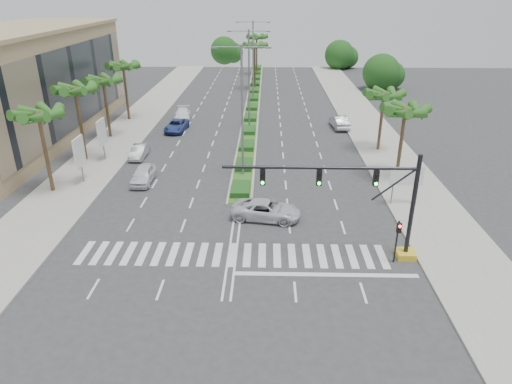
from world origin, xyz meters
TOP-DOWN VIEW (x-y plane):
  - ground at (0.00, 0.00)m, footprint 160.00×160.00m
  - footpath_right at (15.20, 20.00)m, footprint 6.00×120.00m
  - footpath_left at (-15.20, 20.00)m, footprint 6.00×120.00m
  - median at (0.00, 45.00)m, footprint 2.20×75.00m
  - median_grass at (0.00, 45.00)m, footprint 1.80×75.00m
  - building at (-26.00, 26.00)m, footprint 12.00×36.00m
  - signal_gantry at (9.27, -0.00)m, footprint 12.60×1.20m
  - pedestrian_signal at (10.60, -0.68)m, footprint 0.28×0.36m
  - direction_sign at (13.50, 7.99)m, footprint 2.70×0.11m
  - billboard_near at (-14.50, 12.00)m, footprint 0.18×2.10m
  - billboard_far at (-14.50, 18.00)m, footprint 0.18×2.10m
  - palm_left_near at (-16.50, 10.00)m, footprint 4.57×4.68m
  - palm_left_mid at (-16.50, 18.00)m, footprint 4.57×4.68m
  - palm_left_far at (-16.50, 26.00)m, footprint 4.57×4.68m
  - palm_left_end at (-16.50, 34.00)m, footprint 4.57×4.68m
  - palm_right_near at (14.50, 14.00)m, footprint 4.57×4.68m
  - palm_right_far at (14.50, 22.00)m, footprint 4.57×4.68m
  - palm_median_a at (0.00, 55.00)m, footprint 4.57×4.68m
  - palm_median_b at (0.00, 70.00)m, footprint 4.57×4.68m
  - streetlight_near at (0.00, 14.00)m, footprint 5.10×0.25m
  - streetlight_mid at (0.00, 30.00)m, footprint 5.10×0.25m
  - streetlight_far at (0.00, 46.00)m, footprint 5.10×0.25m
  - car_parked_a at (-9.06, 12.30)m, footprint 1.82×4.41m
  - car_parked_b at (-11.19, 19.03)m, footprint 1.42×4.03m
  - car_parked_c at (-9.04, 28.86)m, footprint 2.64×5.12m
  - car_parked_d at (-9.26, 34.55)m, footprint 2.48×5.08m
  - car_crossing at (2.26, 5.34)m, footprint 5.62×3.27m
  - car_right at (11.49, 30.79)m, footprint 2.17×5.07m

SIDE VIEW (x-z plane):
  - ground at x=0.00m, z-range 0.00..0.00m
  - footpath_right at x=15.20m, z-range 0.00..0.15m
  - footpath_left at x=-15.20m, z-range 0.00..0.15m
  - median at x=0.00m, z-range 0.00..0.20m
  - median_grass at x=0.00m, z-range 0.20..0.24m
  - car_parked_b at x=-11.19m, z-range 0.00..1.33m
  - car_parked_c at x=-9.04m, z-range 0.00..1.38m
  - car_parked_d at x=-9.26m, z-range 0.00..1.42m
  - car_crossing at x=2.26m, z-range 0.00..1.47m
  - car_parked_a at x=-9.06m, z-range 0.00..1.50m
  - car_right at x=11.49m, z-range 0.00..1.63m
  - pedestrian_signal at x=10.60m, z-range 0.54..3.54m
  - direction_sign at x=13.50m, z-range 0.75..4.15m
  - billboard_near at x=-14.50m, z-range 0.79..5.14m
  - billboard_far at x=-14.50m, z-range 0.79..5.14m
  - signal_gantry at x=9.27m, z-range -0.14..7.06m
  - palm_right_far at x=14.50m, z-range 2.54..9.29m
  - building at x=-26.00m, z-range 0.00..12.00m
  - palm_right_near at x=14.50m, z-range 2.68..9.73m
  - palm_left_far at x=-16.50m, z-range 2.82..10.17m
  - palm_left_near at x=-16.50m, z-range 2.91..10.46m
  - streetlight_near at x=0.00m, z-range 0.81..12.81m
  - streetlight_mid at x=0.00m, z-range 0.81..12.81m
  - streetlight_far at x=0.00m, z-range 0.81..12.81m
  - palm_left_end at x=-16.50m, z-range 3.01..10.76m
  - palm_left_mid at x=-16.50m, z-range 3.10..11.05m
  - palm_median_a at x=0.00m, z-range 3.15..11.20m
  - palm_median_b at x=0.00m, z-range 3.15..11.20m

